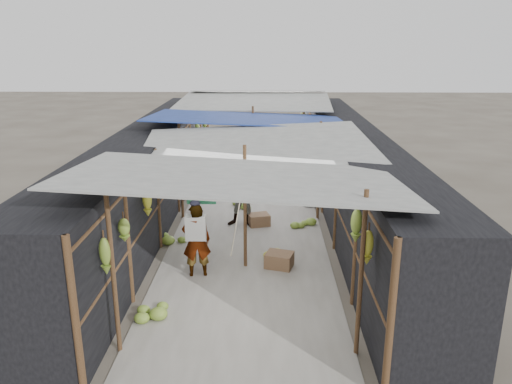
# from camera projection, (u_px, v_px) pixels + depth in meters

# --- Properties ---
(ground) EXTENTS (80.00, 80.00, 0.00)m
(ground) POSITION_uv_depth(u_px,v_px,m) (237.00, 352.00, 7.60)
(ground) COLOR #6B6356
(ground) RESTS_ON ground
(aisle_slab) EXTENTS (3.60, 16.00, 0.02)m
(aisle_slab) POSITION_uv_depth(u_px,v_px,m) (251.00, 211.00, 13.81)
(aisle_slab) COLOR #9E998E
(aisle_slab) RESTS_ON ground
(stall_left) EXTENTS (1.40, 15.00, 2.30)m
(stall_left) POSITION_uv_depth(u_px,v_px,m) (151.00, 171.00, 13.54)
(stall_left) COLOR black
(stall_left) RESTS_ON ground
(stall_right) EXTENTS (1.40, 15.00, 2.30)m
(stall_right) POSITION_uv_depth(u_px,v_px,m) (350.00, 172.00, 13.43)
(stall_right) COLOR black
(stall_right) RESTS_ON ground
(crate_near) EXTENTS (0.61, 0.54, 0.31)m
(crate_near) POSITION_uv_depth(u_px,v_px,m) (259.00, 220.00, 12.74)
(crate_near) COLOR brown
(crate_near) RESTS_ON ground
(crate_mid) EXTENTS (0.65, 0.57, 0.33)m
(crate_mid) POSITION_uv_depth(u_px,v_px,m) (279.00, 260.00, 10.38)
(crate_mid) COLOR brown
(crate_mid) RESTS_ON ground
(crate_back) EXTENTS (0.49, 0.41, 0.30)m
(crate_back) POSITION_uv_depth(u_px,v_px,m) (235.00, 171.00, 17.53)
(crate_back) COLOR brown
(crate_back) RESTS_ON ground
(black_basin) EXTENTS (0.56, 0.56, 0.17)m
(black_basin) POSITION_uv_depth(u_px,v_px,m) (310.00, 202.00, 14.36)
(black_basin) COLOR black
(black_basin) RESTS_ON ground
(vendor_elderly) EXTENTS (0.61, 0.46, 1.53)m
(vendor_elderly) POSITION_uv_depth(u_px,v_px,m) (196.00, 240.00, 9.84)
(vendor_elderly) COLOR white
(vendor_elderly) RESTS_ON ground
(shopper_blue) EXTENTS (0.98, 0.85, 1.75)m
(shopper_blue) POSITION_uv_depth(u_px,v_px,m) (243.00, 194.00, 12.47)
(shopper_blue) COLOR #1D4192
(shopper_blue) RESTS_ON ground
(vendor_seated) EXTENTS (0.42, 0.59, 0.82)m
(vendor_seated) POSITION_uv_depth(u_px,v_px,m) (295.00, 169.00, 16.76)
(vendor_seated) COLOR #4C4841
(vendor_seated) RESTS_ON ground
(market_canopy) EXTENTS (5.62, 15.20, 2.77)m
(market_canopy) POSITION_uv_depth(u_px,v_px,m) (252.00, 124.00, 13.42)
(market_canopy) COLOR brown
(market_canopy) RESTS_ON ground
(hanging_bananas) EXTENTS (3.95, 13.60, 0.79)m
(hanging_bananas) POSITION_uv_depth(u_px,v_px,m) (251.00, 155.00, 13.15)
(hanging_bananas) COLOR olive
(hanging_bananas) RESTS_ON ground
(floor_bananas) EXTENTS (3.86, 10.58, 0.36)m
(floor_bananas) POSITION_uv_depth(u_px,v_px,m) (240.00, 208.00, 13.68)
(floor_bananas) COLOR olive
(floor_bananas) RESTS_ON ground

